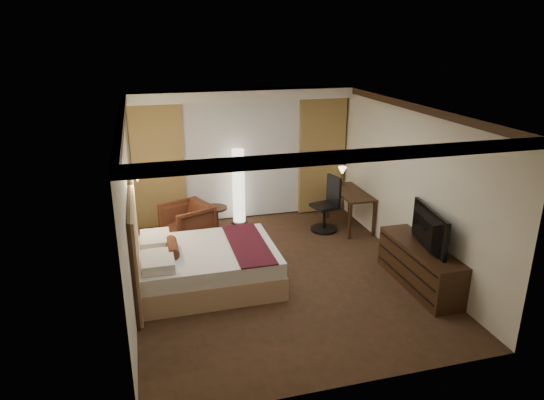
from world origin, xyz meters
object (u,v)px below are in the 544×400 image
object	(u,v)px
bed	(209,266)
desk	(350,209)
side_table	(216,219)
floor_lamp	(239,187)
dresser	(420,266)
television	(422,226)
armchair	(187,221)
office_chair	(325,204)

from	to	relation	value
bed	desk	world-z (taller)	desk
bed	side_table	bearing A→B (deg)	77.94
bed	floor_lamp	xyz separation A→B (m)	(0.98, 2.40, 0.48)
floor_lamp	dresser	world-z (taller)	floor_lamp
television	floor_lamp	bearing A→B (deg)	41.71
television	bed	bearing A→B (deg)	82.64
floor_lamp	dresser	distance (m)	3.98
dresser	television	distance (m)	0.67
floor_lamp	television	size ratio (longest dim) A/B	1.35
armchair	desk	bearing A→B (deg)	65.85
desk	office_chair	xyz separation A→B (m)	(-0.57, -0.05, 0.18)
dresser	side_table	bearing A→B (deg)	131.72
bed	television	bearing A→B (deg)	-16.35
armchair	floor_lamp	xyz separation A→B (m)	(1.13, 0.68, 0.37)
side_table	bed	bearing A→B (deg)	-102.06
bed	office_chair	size ratio (longest dim) A/B	1.90
bed	television	xyz separation A→B (m)	(3.11, -0.91, 0.70)
office_chair	desk	bearing A→B (deg)	-9.89
bed	armchair	distance (m)	1.73
side_table	floor_lamp	xyz separation A→B (m)	(0.53, 0.30, 0.53)
floor_lamp	office_chair	distance (m)	1.78
bed	dresser	world-z (taller)	dresser
armchair	desk	size ratio (longest dim) A/B	0.66
bed	floor_lamp	bearing A→B (deg)	67.87
dresser	television	world-z (taller)	television
bed	desk	bearing A→B (deg)	27.53
desk	office_chair	world-z (taller)	office_chair
office_chair	television	bearing A→B (deg)	-91.62
bed	desk	xyz separation A→B (m)	(3.09, 1.61, 0.07)
armchair	television	distance (m)	4.23
side_table	desk	xyz separation A→B (m)	(2.64, -0.49, 0.12)
office_chair	television	world-z (taller)	office_chair
armchair	dresser	distance (m)	4.21
floor_lamp	office_chair	bearing A→B (deg)	-28.65
office_chair	dresser	distance (m)	2.56
armchair	television	bearing A→B (deg)	28.88
office_chair	floor_lamp	bearing A→B (deg)	136.40
armchair	desk	xyz separation A→B (m)	(3.24, -0.11, -0.04)
bed	office_chair	world-z (taller)	office_chair
office_chair	television	xyz separation A→B (m)	(0.59, -2.47, 0.46)
floor_lamp	dresser	size ratio (longest dim) A/B	0.90
desk	television	size ratio (longest dim) A/B	1.07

